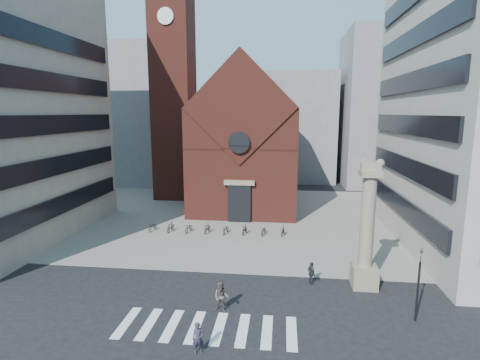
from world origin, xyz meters
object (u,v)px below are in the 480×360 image
pedestrian_1 (221,297)px  traffic_light (418,283)px  lion_column (367,237)px  pedestrian_2 (311,273)px  pedestrian_0 (198,338)px  scooter_0 (153,227)px

pedestrian_1 → traffic_light: bearing=10.1°
lion_column → pedestrian_2: (-3.48, 0.00, -2.68)m
lion_column → pedestrian_0: bearing=-139.1°
pedestrian_0 → traffic_light: bearing=-0.6°
pedestrian_0 → scooter_0: pedestrian_0 is taller
lion_column → traffic_light: lion_column is taller
lion_column → scooter_0: size_ratio=5.54×
traffic_light → pedestrian_1: 11.04m
lion_column → pedestrian_2: size_ratio=5.58×
traffic_light → pedestrian_2: traffic_light is taller
traffic_light → pedestrian_2: size_ratio=2.76×
lion_column → pedestrian_1: (-8.96, -4.23, -2.55)m
pedestrian_0 → pedestrian_2: pedestrian_0 is taller
pedestrian_1 → scooter_0: (-9.16, 14.12, -0.45)m
traffic_light → lion_column: bearing=116.5°
scooter_0 → pedestrian_1: bearing=-46.3°
pedestrian_2 → traffic_light: bearing=-150.3°
pedestrian_1 → pedestrian_2: 6.93m
traffic_light → pedestrian_0: traffic_light is taller
lion_column → pedestrian_1: lion_column is taller
pedestrian_1 → scooter_0: pedestrian_1 is taller
pedestrian_2 → pedestrian_1: bearing=103.5°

